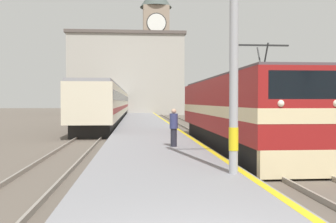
% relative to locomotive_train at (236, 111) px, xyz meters
% --- Properties ---
extents(ground_plane, '(200.00, 200.00, 0.00)m').
position_rel_locomotive_train_xyz_m(ground_plane, '(-4.02, 15.88, -1.77)').
color(ground_plane, '#60564C').
extents(platform, '(4.38, 140.00, 0.39)m').
position_rel_locomotive_train_xyz_m(platform, '(-4.02, 10.88, -1.58)').
color(platform, gray).
rests_on(platform, ground).
extents(rail_track_near, '(2.84, 140.00, 0.16)m').
position_rel_locomotive_train_xyz_m(rail_track_near, '(0.00, 10.88, -1.74)').
color(rail_track_near, '#60564C').
rests_on(rail_track_near, ground).
extents(rail_track_far, '(2.83, 140.00, 0.16)m').
position_rel_locomotive_train_xyz_m(rail_track_far, '(-7.57, 10.88, -1.74)').
color(rail_track_far, '#60564C').
rests_on(rail_track_far, ground).
extents(locomotive_train, '(2.92, 16.29, 4.42)m').
position_rel_locomotive_train_xyz_m(locomotive_train, '(0.00, 0.00, 0.00)').
color(locomotive_train, black).
rests_on(locomotive_train, ground).
extents(passenger_train, '(2.92, 49.13, 3.60)m').
position_rel_locomotive_train_xyz_m(passenger_train, '(-7.57, 28.43, 0.18)').
color(passenger_train, black).
rests_on(passenger_train, ground).
extents(catenary_mast, '(2.59, 0.25, 8.07)m').
position_rel_locomotive_train_xyz_m(catenary_mast, '(-2.18, -8.68, 2.70)').
color(catenary_mast, '#9E9EA3').
rests_on(catenary_mast, platform).
extents(person_on_platform, '(0.34, 0.34, 1.57)m').
position_rel_locomotive_train_xyz_m(person_on_platform, '(-3.24, -2.51, -0.56)').
color(person_on_platform, '#23232D').
rests_on(person_on_platform, platform).
extents(clock_tower, '(5.91, 5.91, 24.05)m').
position_rel_locomotive_train_xyz_m(clock_tower, '(-1.05, 55.06, 11.16)').
color(clock_tower, gray).
rests_on(clock_tower, ground).
extents(station_building, '(19.67, 6.87, 13.79)m').
position_rel_locomotive_train_xyz_m(station_building, '(-6.39, 48.45, 5.15)').
color(station_building, '#A8A399').
rests_on(station_building, ground).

